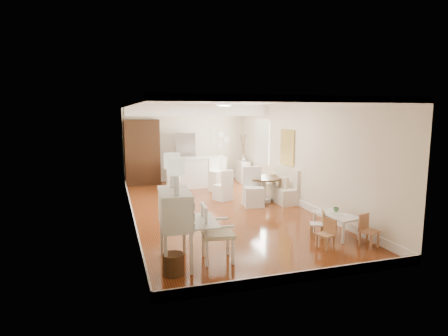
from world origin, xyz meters
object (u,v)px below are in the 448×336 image
slip_chair_near (254,187)px  gustavian_armchair (218,233)px  kids_chair_b (317,224)px  kids_table (336,225)px  kids_chair_c (369,231)px  fridge (195,157)px  wicker_basket (173,264)px  bar_stool_right (217,175)px  dining_table (263,189)px  breakfast_counter (196,172)px  slip_chair_far (223,185)px  pantry_cabinet (142,152)px  bar_stool_left (174,175)px  kids_chair_a (326,234)px  sideboard (243,171)px  secretary_bureau (175,228)px

slip_chair_near → gustavian_armchair: bearing=-110.5°
slip_chair_near → kids_chair_b: bearing=-73.2°
kids_table → slip_chair_near: slip_chair_near is taller
kids_chair_c → fridge: fridge is taller
wicker_basket → bar_stool_right: bearing=67.6°
kids_chair_c → kids_chair_b: bearing=110.0°
kids_table → bar_stool_right: bearing=103.1°
kids_chair_b → fridge: size_ratio=0.32×
dining_table → breakfast_counter: breakfast_counter is taller
kids_table → dining_table: dining_table is taller
kids_chair_c → dining_table: (-0.50, 3.99, 0.04)m
slip_chair_near → slip_chair_far: slip_chair_near is taller
pantry_cabinet → kids_table: bearing=-64.2°
kids_table → pantry_cabinet: pantry_cabinet is taller
kids_table → wicker_basket: bearing=-166.1°
bar_stool_left → pantry_cabinet: 1.72m
kids_chair_a → slip_chair_near: size_ratio=0.55×
bar_stool_right → sideboard: (1.40, 1.39, -0.15)m
slip_chair_far → fridge: 3.18m
wicker_basket → kids_table: kids_table is taller
gustavian_armchair → kids_chair_c: (2.96, -0.22, -0.18)m
bar_stool_left → kids_chair_c: bearing=-47.8°
bar_stool_left → slip_chair_near: bearing=-39.4°
pantry_cabinet → secretary_bureau: bearing=-90.8°
dining_table → pantry_cabinet: size_ratio=0.45×
gustavian_armchair → pantry_cabinet: size_ratio=0.44×
sideboard → pantry_cabinet: bearing=172.8°
dining_table → fridge: fridge is taller
wicker_basket → bar_stool_right: bar_stool_right is taller
secretary_bureau → wicker_basket: secretary_bureau is taller
secretary_bureau → wicker_basket: bearing=-101.8°
kids_chair_b → kids_chair_c: bearing=63.7°
wicker_basket → fridge: bearing=74.9°
secretary_bureau → pantry_cabinet: bearing=92.8°
slip_chair_near → kids_chair_c: bearing=-64.5°
secretary_bureau → kids_table: 3.52m
dining_table → bar_stool_right: size_ratio=0.97×
fridge → kids_chair_a: bearing=-83.8°
gustavian_armchair → fridge: (1.27, 7.44, 0.40)m
wicker_basket → kids_chair_a: kids_chair_a is taller
gustavian_armchair → bar_stool_right: bar_stool_right is taller
kids_chair_a → slip_chair_near: bearing=162.8°
secretary_bureau → sideboard: bearing=65.2°
bar_stool_right → fridge: (-0.30, 1.95, 0.37)m
dining_table → fridge: bearing=108.0°
breakfast_counter → fridge: (0.20, 1.05, 0.39)m
breakfast_counter → bar_stool_right: (0.50, -0.90, 0.02)m
kids_chair_b → dining_table: bearing=-158.4°
sideboard → dining_table: bearing=-97.3°
secretary_bureau → gustavian_armchair: size_ratio=1.28×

